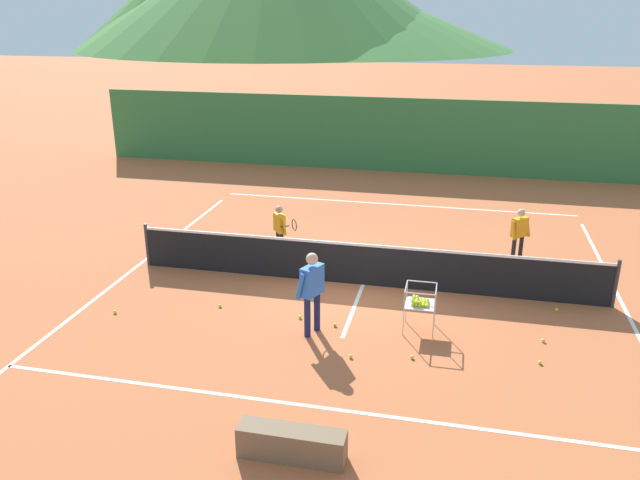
{
  "coord_description": "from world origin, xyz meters",
  "views": [
    {
      "loc": [
        1.89,
        -12.85,
        5.85
      ],
      "look_at": [
        -0.94,
        -0.23,
        1.07
      ],
      "focal_mm": 35.56,
      "sensor_mm": 36.0,
      "label": 1
    }
  ],
  "objects": [
    {
      "name": "ball_cart",
      "position": [
        1.36,
        -1.85,
        0.59
      ],
      "size": [
        0.58,
        0.58,
        0.9
      ],
      "color": "#B7B7BC",
      "rests_on": "ground"
    },
    {
      "name": "tennis_ball_1",
      "position": [
        -0.22,
        -2.07,
        0.03
      ],
      "size": [
        0.07,
        0.07,
        0.07
      ],
      "primitive_type": "sphere",
      "color": "yellow",
      "rests_on": "ground"
    },
    {
      "name": "tennis_net",
      "position": [
        0.0,
        0.0,
        0.5
      ],
      "size": [
        10.5,
        0.08,
        1.05
      ],
      "color": "#333338",
      "rests_on": "ground"
    },
    {
      "name": "courtside_bench",
      "position": [
        -0.05,
        -5.95,
        0.23
      ],
      "size": [
        1.5,
        0.36,
        0.46
      ],
      "primitive_type": "cube",
      "color": "brown",
      "rests_on": "ground"
    },
    {
      "name": "hill_2",
      "position": [
        -17.84,
        83.99,
        5.21
      ],
      "size": [
        52.41,
        52.41,
        10.41
      ],
      "primitive_type": "cone",
      "color": "#427A38",
      "rests_on": "ground"
    },
    {
      "name": "tennis_ball_2",
      "position": [
        1.34,
        -2.96,
        0.03
      ],
      "size": [
        0.07,
        0.07,
        0.07
      ],
      "primitive_type": "sphere",
      "color": "yellow",
      "rests_on": "ground"
    },
    {
      "name": "windscreen_fence",
      "position": [
        0.0,
        10.55,
        1.37
      ],
      "size": [
        24.01,
        0.08,
        2.74
      ],
      "primitive_type": "cube",
      "color": "#33753D",
      "rests_on": "ground"
    },
    {
      "name": "tennis_ball_0",
      "position": [
        3.66,
        -1.83,
        0.03
      ],
      "size": [
        0.07,
        0.07,
        0.07
      ],
      "primitive_type": "sphere",
      "color": "yellow",
      "rests_on": "ground"
    },
    {
      "name": "line_baseline_far",
      "position": [
        0.0,
        6.29,
        0.0
      ],
      "size": [
        10.91,
        0.08,
        0.01
      ],
      "primitive_type": "cube",
      "color": "white",
      "rests_on": "ground"
    },
    {
      "name": "tennis_ball_3",
      "position": [
        -2.72,
        -1.77,
        0.03
      ],
      "size": [
        0.07,
        0.07,
        0.07
      ],
      "primitive_type": "sphere",
      "color": "yellow",
      "rests_on": "ground"
    },
    {
      "name": "tennis_ball_5",
      "position": [
        -0.97,
        -1.9,
        0.03
      ],
      "size": [
        0.07,
        0.07,
        0.07
      ],
      "primitive_type": "sphere",
      "color": "yellow",
      "rests_on": "ground"
    },
    {
      "name": "instructor",
      "position": [
        -0.6,
        -2.41,
        0.98
      ],
      "size": [
        0.48,
        0.82,
        1.64
      ],
      "color": "#191E4C",
      "rests_on": "ground"
    },
    {
      "name": "ground_plane",
      "position": [
        0.0,
        0.0,
        0.0
      ],
      "size": [
        120.0,
        120.0,
        0.0
      ],
      "primitive_type": "plane",
      "color": "#BC6038"
    },
    {
      "name": "student_1",
      "position": [
        3.42,
        2.12,
        0.81
      ],
      "size": [
        0.51,
        0.47,
        1.36
      ],
      "color": "black",
      "rests_on": "ground"
    },
    {
      "name": "tennis_ball_4",
      "position": [
        0.28,
        -3.17,
        0.03
      ],
      "size": [
        0.07,
        0.07,
        0.07
      ],
      "primitive_type": "sphere",
      "color": "yellow",
      "rests_on": "ground"
    },
    {
      "name": "line_baseline_near",
      "position": [
        0.0,
        -4.73,
        0.0
      ],
      "size": [
        10.91,
        0.08,
        0.01
      ],
      "primitive_type": "cube",
      "color": "white",
      "rests_on": "ground"
    },
    {
      "name": "student_0",
      "position": [
        -2.28,
        1.27,
        0.79
      ],
      "size": [
        0.66,
        0.51,
        1.31
      ],
      "color": "black",
      "rests_on": "ground"
    },
    {
      "name": "line_service_center",
      "position": [
        0.0,
        0.0,
        0.0
      ],
      "size": [
        0.08,
        5.01,
        0.01
      ],
      "primitive_type": "cube",
      "color": "white",
      "rests_on": "ground"
    },
    {
      "name": "line_sideline_east",
      "position": [
        5.46,
        0.0,
        0.0
      ],
      "size": [
        0.08,
        11.02,
        0.01
      ],
      "primitive_type": "cube",
      "color": "white",
      "rests_on": "ground"
    },
    {
      "name": "tennis_ball_6",
      "position": [
        4.07,
        -0.44,
        0.03
      ],
      "size": [
        0.07,
        0.07,
        0.07
      ],
      "primitive_type": "sphere",
      "color": "yellow",
      "rests_on": "ground"
    },
    {
      "name": "tennis_ball_8",
      "position": [
        -4.69,
        -2.51,
        0.03
      ],
      "size": [
        0.07,
        0.07,
        0.07
      ],
      "primitive_type": "sphere",
      "color": "yellow",
      "rests_on": "ground"
    },
    {
      "name": "tennis_ball_7",
      "position": [
        3.53,
        -2.65,
        0.03
      ],
      "size": [
        0.07,
        0.07,
        0.07
      ],
      "primitive_type": "sphere",
      "color": "yellow",
      "rests_on": "ground"
    },
    {
      "name": "line_sideline_west",
      "position": [
        -5.46,
        0.0,
        0.0
      ],
      "size": [
        0.08,
        11.02,
        0.01
      ],
      "primitive_type": "cube",
      "color": "white",
      "rests_on": "ground"
    }
  ]
}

